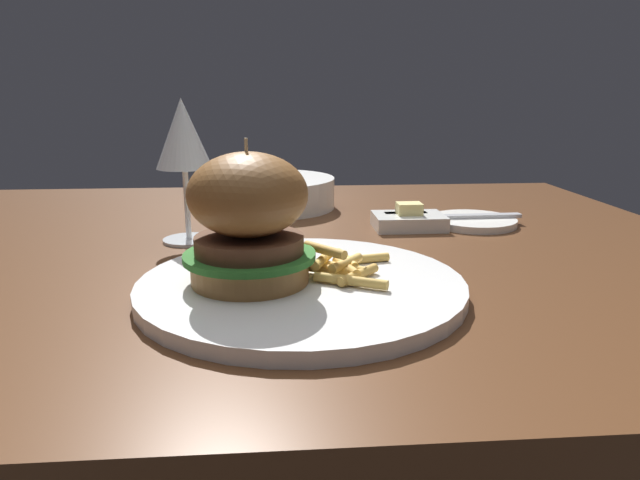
{
  "coord_description": "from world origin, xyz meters",
  "views": [
    {
      "loc": [
        0.01,
        -0.7,
        0.93
      ],
      "look_at": [
        0.05,
        -0.16,
        0.78
      ],
      "focal_mm": 32.0,
      "sensor_mm": 36.0,
      "label": 1
    }
  ],
  "objects_px": {
    "butter_dish": "(409,220)",
    "soup_bowl": "(272,191)",
    "table_knife": "(440,216)",
    "main_plate": "(301,286)",
    "bread_plate": "(473,221)",
    "burger_sandwich": "(248,218)",
    "wine_glass": "(183,139)"
  },
  "relations": [
    {
      "from": "butter_dish",
      "to": "soup_bowl",
      "type": "height_order",
      "value": "soup_bowl"
    },
    {
      "from": "soup_bowl",
      "to": "table_knife",
      "type": "bearing_deg",
      "value": -32.01
    },
    {
      "from": "main_plate",
      "to": "bread_plate",
      "type": "relative_size",
      "value": 2.54
    },
    {
      "from": "main_plate",
      "to": "table_knife",
      "type": "xyz_separation_m",
      "value": [
        0.21,
        0.26,
        0.01
      ]
    },
    {
      "from": "table_knife",
      "to": "burger_sandwich",
      "type": "bearing_deg",
      "value": -133.89
    },
    {
      "from": "main_plate",
      "to": "table_knife",
      "type": "bearing_deg",
      "value": 51.66
    },
    {
      "from": "wine_glass",
      "to": "table_knife",
      "type": "distance_m",
      "value": 0.37
    },
    {
      "from": "burger_sandwich",
      "to": "butter_dish",
      "type": "height_order",
      "value": "burger_sandwich"
    },
    {
      "from": "table_knife",
      "to": "soup_bowl",
      "type": "relative_size",
      "value": 0.95
    },
    {
      "from": "butter_dish",
      "to": "soup_bowl",
      "type": "xyz_separation_m",
      "value": [
        -0.19,
        0.16,
        0.02
      ]
    },
    {
      "from": "table_knife",
      "to": "wine_glass",
      "type": "bearing_deg",
      "value": -169.82
    },
    {
      "from": "soup_bowl",
      "to": "butter_dish",
      "type": "bearing_deg",
      "value": -40.54
    },
    {
      "from": "table_knife",
      "to": "soup_bowl",
      "type": "distance_m",
      "value": 0.28
    },
    {
      "from": "burger_sandwich",
      "to": "bread_plate",
      "type": "height_order",
      "value": "burger_sandwich"
    },
    {
      "from": "table_knife",
      "to": "bread_plate",
      "type": "bearing_deg",
      "value": 1.44
    },
    {
      "from": "main_plate",
      "to": "butter_dish",
      "type": "distance_m",
      "value": 0.3
    },
    {
      "from": "wine_glass",
      "to": "soup_bowl",
      "type": "distance_m",
      "value": 0.26
    },
    {
      "from": "main_plate",
      "to": "butter_dish",
      "type": "xyz_separation_m",
      "value": [
        0.16,
        0.25,
        0.0
      ]
    },
    {
      "from": "wine_glass",
      "to": "table_knife",
      "type": "relative_size",
      "value": 0.9
    },
    {
      "from": "wine_glass",
      "to": "bread_plate",
      "type": "distance_m",
      "value": 0.42
    },
    {
      "from": "burger_sandwich",
      "to": "wine_glass",
      "type": "bearing_deg",
      "value": 112.76
    },
    {
      "from": "table_knife",
      "to": "butter_dish",
      "type": "xyz_separation_m",
      "value": [
        -0.05,
        -0.01,
        -0.0
      ]
    },
    {
      "from": "burger_sandwich",
      "to": "bread_plate",
      "type": "xyz_separation_m",
      "value": [
        0.31,
        0.27,
        -0.07
      ]
    },
    {
      "from": "butter_dish",
      "to": "soup_bowl",
      "type": "distance_m",
      "value": 0.25
    },
    {
      "from": "burger_sandwich",
      "to": "soup_bowl",
      "type": "bearing_deg",
      "value": 87.35
    },
    {
      "from": "bread_plate",
      "to": "soup_bowl",
      "type": "relative_size",
      "value": 0.58
    },
    {
      "from": "table_knife",
      "to": "main_plate",
      "type": "bearing_deg",
      "value": -128.34
    },
    {
      "from": "burger_sandwich",
      "to": "bread_plate",
      "type": "bearing_deg",
      "value": 41.22
    },
    {
      "from": "burger_sandwich",
      "to": "table_knife",
      "type": "xyz_separation_m",
      "value": [
        0.26,
        0.27,
        -0.06
      ]
    },
    {
      "from": "main_plate",
      "to": "soup_bowl",
      "type": "distance_m",
      "value": 0.41
    },
    {
      "from": "burger_sandwich",
      "to": "wine_glass",
      "type": "xyz_separation_m",
      "value": [
        -0.09,
        0.21,
        0.06
      ]
    },
    {
      "from": "main_plate",
      "to": "table_knife",
      "type": "height_order",
      "value": "table_knife"
    }
  ]
}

